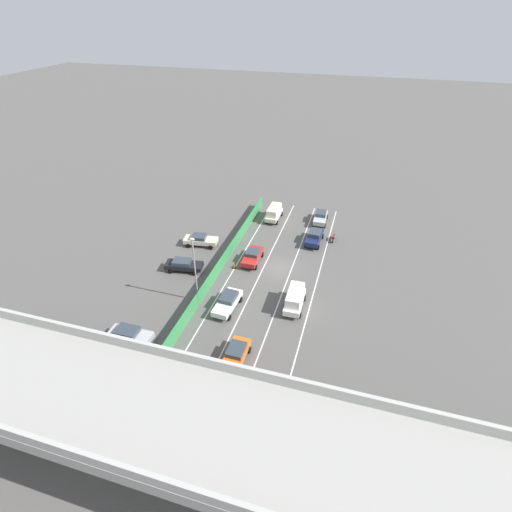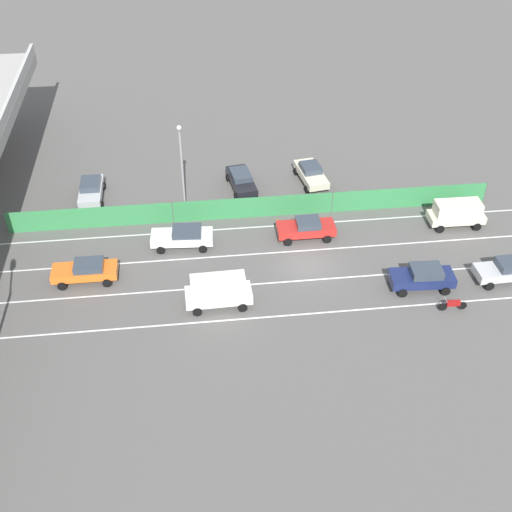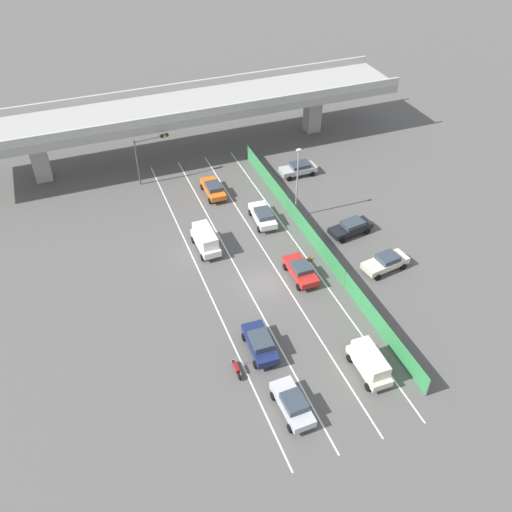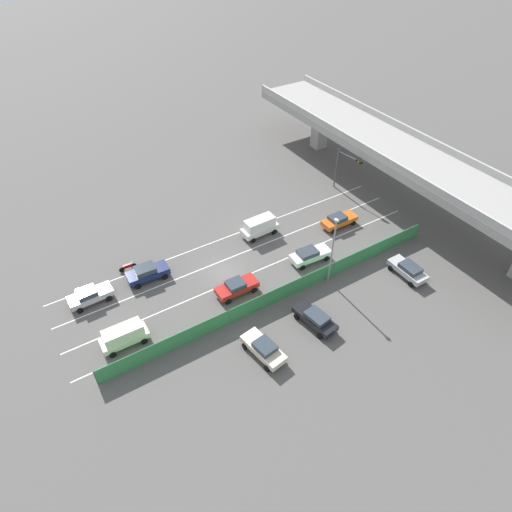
% 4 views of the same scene
% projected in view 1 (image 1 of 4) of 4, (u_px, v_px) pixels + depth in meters
% --- Properties ---
extents(ground_plane, '(300.00, 300.00, 0.00)m').
position_uv_depth(ground_plane, '(278.00, 268.00, 49.60)').
color(ground_plane, '#565451').
extents(lane_line_left_edge, '(0.14, 42.57, 0.01)m').
position_uv_depth(lane_line_left_edge, '(314.00, 291.00, 45.73)').
color(lane_line_left_edge, silver).
rests_on(lane_line_left_edge, ground).
extents(lane_line_mid_left, '(0.14, 42.57, 0.01)m').
position_uv_depth(lane_line_mid_left, '(285.00, 286.00, 46.55)').
color(lane_line_mid_left, silver).
rests_on(lane_line_mid_left, ground).
extents(lane_line_mid_right, '(0.14, 42.57, 0.01)m').
position_uv_depth(lane_line_mid_right, '(257.00, 281.00, 47.38)').
color(lane_line_mid_right, silver).
rests_on(lane_line_mid_right, ground).
extents(lane_line_right_edge, '(0.14, 42.57, 0.01)m').
position_uv_depth(lane_line_right_edge, '(230.00, 276.00, 48.20)').
color(lane_line_right_edge, silver).
rests_on(lane_line_right_edge, ground).
extents(elevated_overpass, '(54.92, 8.68, 7.52)m').
position_uv_depth(elevated_overpass, '(180.00, 422.00, 25.08)').
color(elevated_overpass, '#A09E99').
rests_on(elevated_overpass, ground).
extents(green_fence, '(0.10, 38.67, 1.86)m').
position_uv_depth(green_fence, '(219.00, 268.00, 48.03)').
color(green_fence, '#338447').
rests_on(green_fence, ground).
extents(car_sedan_red, '(2.04, 4.46, 1.56)m').
position_uv_depth(car_sedan_red, '(253.00, 256.00, 50.29)').
color(car_sedan_red, red).
rests_on(car_sedan_red, ground).
extents(car_sedan_navy, '(2.20, 4.52, 1.72)m').
position_uv_depth(car_sedan_navy, '(315.00, 237.00, 54.23)').
color(car_sedan_navy, navy).
rests_on(car_sedan_navy, ground).
extents(car_van_white, '(2.08, 4.52, 2.28)m').
position_uv_depth(car_van_white, '(295.00, 298.00, 42.61)').
color(car_van_white, silver).
rests_on(car_van_white, ground).
extents(car_sedan_silver, '(2.06, 4.41, 1.66)m').
position_uv_depth(car_sedan_silver, '(321.00, 217.00, 59.20)').
color(car_sedan_silver, '#B7BABC').
rests_on(car_sedan_silver, ground).
extents(car_van_cream, '(2.01, 4.39, 2.11)m').
position_uv_depth(car_van_cream, '(274.00, 212.00, 59.78)').
color(car_van_cream, beige).
rests_on(car_van_cream, ground).
extents(car_taxi_orange, '(2.00, 4.57, 1.55)m').
position_uv_depth(car_taxi_orange, '(235.00, 355.00, 36.40)').
color(car_taxi_orange, orange).
rests_on(car_taxi_orange, ground).
extents(car_sedan_white, '(2.29, 4.75, 1.57)m').
position_uv_depth(car_sedan_white, '(228.00, 302.00, 42.73)').
color(car_sedan_white, white).
rests_on(car_sedan_white, ground).
extents(motorcycle, '(0.60, 1.95, 0.93)m').
position_uv_depth(motorcycle, '(334.00, 237.00, 54.99)').
color(motorcycle, black).
rests_on(motorcycle, ground).
extents(parked_sedan_cream, '(4.77, 2.55, 1.57)m').
position_uv_depth(parked_sedan_cream, '(200.00, 240.00, 53.67)').
color(parked_sedan_cream, beige).
rests_on(parked_sedan_cream, ground).
extents(parked_sedan_dark, '(4.80, 2.48, 1.51)m').
position_uv_depth(parked_sedan_dark, '(184.00, 265.00, 48.70)').
color(parked_sedan_dark, black).
rests_on(parked_sedan_dark, ground).
extents(parked_wagon_silver, '(4.40, 2.03, 1.56)m').
position_uv_depth(parked_wagon_silver, '(129.00, 335.00, 38.56)').
color(parked_wagon_silver, '#B2B5B7').
rests_on(parked_wagon_silver, ground).
extents(traffic_light, '(4.10, 0.71, 5.73)m').
position_uv_depth(traffic_light, '(285.00, 396.00, 28.88)').
color(traffic_light, '#47474C').
rests_on(traffic_light, ground).
extents(street_lamp, '(0.60, 0.36, 8.19)m').
position_uv_depth(street_lamp, '(195.00, 265.00, 41.62)').
color(street_lamp, gray).
rests_on(street_lamp, ground).
extents(traffic_cone, '(0.47, 0.47, 0.70)m').
position_uv_depth(traffic_cone, '(234.00, 266.00, 49.47)').
color(traffic_cone, orange).
rests_on(traffic_cone, ground).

